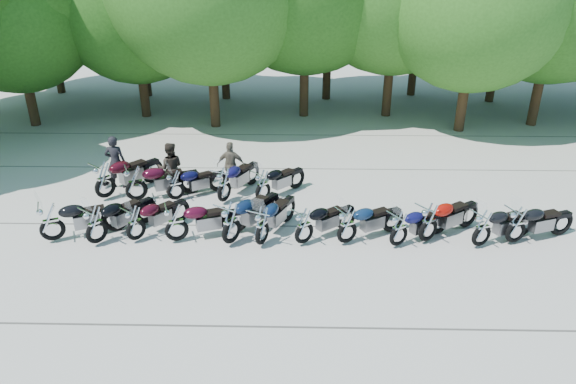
{
  "coord_description": "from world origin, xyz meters",
  "views": [
    {
      "loc": [
        0.28,
        -11.7,
        7.13
      ],
      "look_at": [
        0.0,
        1.5,
        1.1
      ],
      "focal_mm": 32.0,
      "sensor_mm": 36.0,
      "label": 1
    }
  ],
  "objects_px": {
    "motorcycle_7": "(347,225)",
    "motorcycle_14": "(175,184)",
    "motorcycle_2": "(135,222)",
    "motorcycle_8": "(399,228)",
    "motorcycle_5": "(262,225)",
    "motorcycle_13": "(136,182)",
    "motorcycle_0": "(51,221)",
    "motorcycle_3": "(176,222)",
    "motorcycle_1": "(95,224)",
    "motorcycle_12": "(104,179)",
    "motorcycle_16": "(263,185)",
    "motorcycle_11": "(517,224)",
    "motorcycle_6": "(304,225)",
    "motorcycle_10": "(483,227)",
    "rider_0": "(116,162)",
    "motorcycle_4": "(231,222)",
    "motorcycle_9": "(429,221)",
    "motorcycle_15": "(224,184)",
    "rider_1": "(171,168)",
    "rider_2": "(231,165)"
  },
  "relations": [
    {
      "from": "rider_0",
      "to": "rider_1",
      "type": "bearing_deg",
      "value": 167.49
    },
    {
      "from": "motorcycle_16",
      "to": "motorcycle_4",
      "type": "bearing_deg",
      "value": 119.8
    },
    {
      "from": "motorcycle_11",
      "to": "motorcycle_15",
      "type": "bearing_deg",
      "value": 53.52
    },
    {
      "from": "rider_2",
      "to": "rider_0",
      "type": "bearing_deg",
      "value": 2.48
    },
    {
      "from": "motorcycle_8",
      "to": "motorcycle_11",
      "type": "relative_size",
      "value": 0.95
    },
    {
      "from": "motorcycle_3",
      "to": "motorcycle_5",
      "type": "relative_size",
      "value": 1.0
    },
    {
      "from": "motorcycle_11",
      "to": "motorcycle_15",
      "type": "xyz_separation_m",
      "value": [
        -8.24,
        2.42,
        0.04
      ]
    },
    {
      "from": "motorcycle_2",
      "to": "rider_2",
      "type": "bearing_deg",
      "value": -81.45
    },
    {
      "from": "motorcycle_10",
      "to": "rider_0",
      "type": "relative_size",
      "value": 1.19
    },
    {
      "from": "motorcycle_7",
      "to": "motorcycle_14",
      "type": "bearing_deg",
      "value": 33.48
    },
    {
      "from": "motorcycle_0",
      "to": "motorcycle_6",
      "type": "height_order",
      "value": "motorcycle_0"
    },
    {
      "from": "motorcycle_1",
      "to": "motorcycle_7",
      "type": "xyz_separation_m",
      "value": [
        6.77,
        0.14,
        -0.03
      ]
    },
    {
      "from": "motorcycle_8",
      "to": "motorcycle_7",
      "type": "bearing_deg",
      "value": 53.28
    },
    {
      "from": "motorcycle_2",
      "to": "motorcycle_0",
      "type": "bearing_deg",
      "value": 41.66
    },
    {
      "from": "motorcycle_12",
      "to": "motorcycle_6",
      "type": "bearing_deg",
      "value": -164.35
    },
    {
      "from": "motorcycle_4",
      "to": "motorcycle_9",
      "type": "bearing_deg",
      "value": -144.34
    },
    {
      "from": "motorcycle_8",
      "to": "motorcycle_14",
      "type": "xyz_separation_m",
      "value": [
        -6.61,
        2.76,
        -0.01
      ]
    },
    {
      "from": "motorcycle_0",
      "to": "motorcycle_3",
      "type": "bearing_deg",
      "value": -114.12
    },
    {
      "from": "motorcycle_1",
      "to": "rider_1",
      "type": "bearing_deg",
      "value": -73.37
    },
    {
      "from": "motorcycle_1",
      "to": "motorcycle_16",
      "type": "height_order",
      "value": "motorcycle_1"
    },
    {
      "from": "motorcycle_2",
      "to": "motorcycle_9",
      "type": "distance_m",
      "value": 7.97
    },
    {
      "from": "motorcycle_6",
      "to": "motorcycle_14",
      "type": "height_order",
      "value": "motorcycle_6"
    },
    {
      "from": "rider_1",
      "to": "motorcycle_10",
      "type": "bearing_deg",
      "value": 151.59
    },
    {
      "from": "motorcycle_12",
      "to": "motorcycle_14",
      "type": "xyz_separation_m",
      "value": [
        2.3,
        -0.08,
        -0.13
      ]
    },
    {
      "from": "motorcycle_16",
      "to": "rider_2",
      "type": "xyz_separation_m",
      "value": [
        -1.13,
        1.1,
        0.21
      ]
    },
    {
      "from": "motorcycle_6",
      "to": "motorcycle_14",
      "type": "bearing_deg",
      "value": 18.62
    },
    {
      "from": "motorcycle_3",
      "to": "motorcycle_6",
      "type": "distance_m",
      "value": 3.47
    },
    {
      "from": "motorcycle_3",
      "to": "motorcycle_13",
      "type": "xyz_separation_m",
      "value": [
        -1.84,
        2.55,
        0.05
      ]
    },
    {
      "from": "motorcycle_2",
      "to": "motorcycle_3",
      "type": "distance_m",
      "value": 1.13
    },
    {
      "from": "motorcycle_2",
      "to": "motorcycle_15",
      "type": "relative_size",
      "value": 0.89
    },
    {
      "from": "motorcycle_5",
      "to": "motorcycle_13",
      "type": "bearing_deg",
      "value": -8.16
    },
    {
      "from": "motorcycle_0",
      "to": "motorcycle_15",
      "type": "xyz_separation_m",
      "value": [
        4.34,
        2.59,
        0.01
      ]
    },
    {
      "from": "motorcycle_0",
      "to": "motorcycle_10",
      "type": "bearing_deg",
      "value": -115.19
    },
    {
      "from": "motorcycle_0",
      "to": "motorcycle_12",
      "type": "height_order",
      "value": "motorcycle_12"
    },
    {
      "from": "motorcycle_0",
      "to": "motorcycle_9",
      "type": "bearing_deg",
      "value": -113.89
    },
    {
      "from": "motorcycle_5",
      "to": "motorcycle_16",
      "type": "relative_size",
      "value": 1.06
    },
    {
      "from": "motorcycle_7",
      "to": "motorcycle_8",
      "type": "xyz_separation_m",
      "value": [
        1.37,
        -0.12,
        -0.02
      ]
    },
    {
      "from": "motorcycle_5",
      "to": "motorcycle_10",
      "type": "distance_m",
      "value": 5.88
    },
    {
      "from": "motorcycle_9",
      "to": "rider_1",
      "type": "height_order",
      "value": "rider_1"
    },
    {
      "from": "motorcycle_3",
      "to": "motorcycle_6",
      "type": "relative_size",
      "value": 1.06
    },
    {
      "from": "motorcycle_0",
      "to": "rider_1",
      "type": "bearing_deg",
      "value": -61.56
    },
    {
      "from": "motorcycle_0",
      "to": "motorcycle_4",
      "type": "distance_m",
      "value": 4.89
    },
    {
      "from": "motorcycle_0",
      "to": "motorcycle_2",
      "type": "bearing_deg",
      "value": -112.43
    },
    {
      "from": "motorcycle_2",
      "to": "motorcycle_13",
      "type": "bearing_deg",
      "value": -35.03
    },
    {
      "from": "rider_0",
      "to": "motorcycle_5",
      "type": "bearing_deg",
      "value": 142.14
    },
    {
      "from": "motorcycle_2",
      "to": "motorcycle_8",
      "type": "relative_size",
      "value": 1.0
    },
    {
      "from": "motorcycle_2",
      "to": "motorcycle_8",
      "type": "bearing_deg",
      "value": -142.26
    },
    {
      "from": "motorcycle_3",
      "to": "motorcycle_8",
      "type": "xyz_separation_m",
      "value": [
        6.0,
        -0.12,
        -0.05
      ]
    },
    {
      "from": "motorcycle_4",
      "to": "motorcycle_6",
      "type": "distance_m",
      "value": 1.97
    },
    {
      "from": "motorcycle_7",
      "to": "motorcycle_10",
      "type": "bearing_deg",
      "value": -121.21
    }
  ]
}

